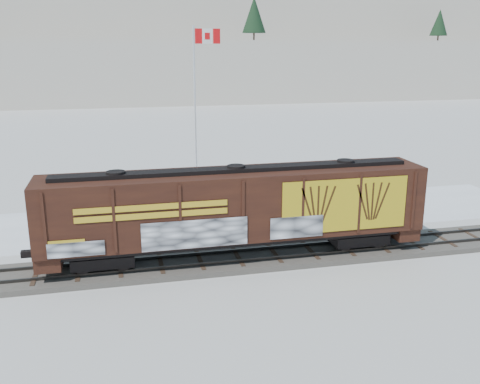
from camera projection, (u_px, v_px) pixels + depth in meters
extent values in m
plane|color=white|center=(275.00, 258.00, 28.39)|extent=(500.00, 500.00, 0.00)
cube|color=#59544C|center=(275.00, 256.00, 28.36)|extent=(50.00, 3.40, 0.28)
cube|color=#33302D|center=(279.00, 257.00, 27.62)|extent=(50.00, 0.10, 0.15)
cube|color=#33302D|center=(271.00, 247.00, 28.98)|extent=(50.00, 0.10, 0.15)
cube|color=white|center=(242.00, 216.00, 35.44)|extent=(40.00, 8.00, 0.03)
cube|color=white|center=(150.00, 69.00, 116.08)|extent=(360.00, 40.00, 12.00)
cube|color=white|center=(142.00, 42.00, 142.69)|extent=(360.00, 40.00, 24.00)
cube|color=white|center=(135.00, 25.00, 174.13)|extent=(360.00, 50.00, 35.00)
cone|color=black|center=(254.00, 15.00, 113.18)|extent=(5.04, 5.04, 7.38)
cone|color=black|center=(439.00, 22.00, 129.49)|extent=(4.20, 4.20, 6.15)
cube|color=black|center=(103.00, 257.00, 26.25)|extent=(3.00, 2.00, 0.90)
cube|color=black|center=(356.00, 236.00, 29.17)|extent=(3.00, 2.00, 0.90)
cylinder|color=black|center=(82.00, 265.00, 25.31)|extent=(0.90, 0.12, 0.90)
cube|color=black|center=(236.00, 237.00, 27.57)|extent=(19.54, 2.40, 0.25)
cube|color=#35180E|center=(236.00, 203.00, 27.10)|extent=(19.54, 3.00, 3.34)
cube|color=black|center=(236.00, 169.00, 26.63)|extent=(17.98, 0.90, 0.20)
cube|color=#B89216|center=(345.00, 205.00, 26.80)|extent=(6.64, 0.03, 2.70)
cube|color=gold|center=(153.00, 211.00, 24.62)|extent=(7.04, 0.02, 0.70)
cube|color=white|center=(195.00, 234.00, 25.37)|extent=(5.08, 0.03, 1.40)
cylinder|color=silver|center=(197.00, 198.00, 39.24)|extent=(0.90, 0.90, 0.20)
cylinder|color=silver|center=(195.00, 116.00, 37.65)|extent=(0.14, 0.14, 12.26)
cube|color=red|center=(199.00, 36.00, 36.29)|extent=(0.50, 0.07, 1.00)
cube|color=white|center=(207.00, 36.00, 36.42)|extent=(0.70, 0.09, 1.00)
cube|color=red|center=(217.00, 36.00, 36.56)|extent=(0.50, 0.07, 1.00)
imported|color=silver|center=(99.00, 220.00, 32.16)|extent=(4.65, 2.83, 1.48)
imported|color=white|center=(325.00, 208.00, 34.53)|extent=(4.77, 1.80, 1.55)
imported|color=black|center=(339.00, 202.00, 36.03)|extent=(5.25, 2.51, 1.48)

